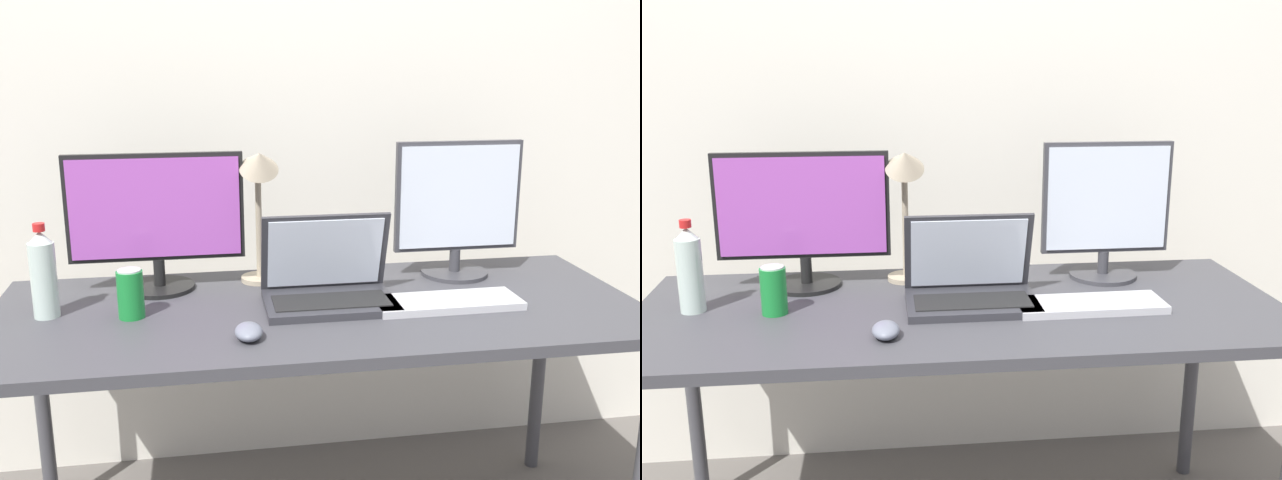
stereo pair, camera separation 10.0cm
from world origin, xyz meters
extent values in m
cube|color=silver|center=(0.00, 0.59, 1.30)|extent=(7.00, 0.08, 2.60)
cylinder|color=#424247|center=(-0.80, 0.29, 0.35)|extent=(0.04, 0.04, 0.71)
cylinder|color=#424247|center=(0.80, 0.29, 0.35)|extent=(0.04, 0.04, 0.71)
cube|color=#3D3D42|center=(0.00, 0.00, 0.72)|extent=(1.71, 0.71, 0.03)
cylinder|color=black|center=(-0.43, 0.21, 0.75)|extent=(0.19, 0.19, 0.01)
cylinder|color=black|center=(-0.43, 0.21, 0.79)|extent=(0.03, 0.03, 0.08)
cube|color=black|center=(-0.43, 0.21, 0.98)|extent=(0.48, 0.02, 0.30)
cube|color=#A54CB2|center=(-0.43, 0.20, 0.98)|extent=(0.46, 0.01, 0.28)
cylinder|color=#38383D|center=(0.45, 0.21, 0.75)|extent=(0.20, 0.20, 0.01)
cylinder|color=#38383D|center=(0.45, 0.21, 0.79)|extent=(0.03, 0.03, 0.07)
cube|color=#38383D|center=(0.45, 0.21, 0.98)|extent=(0.38, 0.02, 0.32)
cube|color=silver|center=(0.45, 0.19, 0.98)|extent=(0.35, 0.01, 0.30)
cube|color=#2D2D33|center=(0.02, -0.01, 0.75)|extent=(0.34, 0.23, 0.02)
cube|color=black|center=(0.02, -0.03, 0.76)|extent=(0.30, 0.13, 0.00)
cube|color=#2D2D33|center=(0.02, 0.07, 0.87)|extent=(0.34, 0.08, 0.22)
cube|color=silver|center=(0.02, 0.06, 0.87)|extent=(0.31, 0.07, 0.20)
cube|color=#B2B2B7|center=(0.33, -0.06, 0.75)|extent=(0.39, 0.15, 0.02)
ellipsoid|color=slate|center=(-0.20, -0.20, 0.76)|extent=(0.07, 0.10, 0.04)
cylinder|color=silver|center=(-0.70, 0.03, 0.84)|extent=(0.06, 0.06, 0.19)
cone|color=silver|center=(-0.70, 0.03, 0.95)|extent=(0.06, 0.06, 0.03)
cylinder|color=red|center=(-0.70, 0.03, 0.97)|extent=(0.03, 0.03, 0.02)
cylinder|color=#197F33|center=(-0.49, -0.01, 0.80)|extent=(0.07, 0.07, 0.12)
cylinder|color=silver|center=(-0.49, -0.01, 0.86)|extent=(0.06, 0.06, 0.00)
cylinder|color=tan|center=(-0.14, 0.24, 0.75)|extent=(0.11, 0.11, 0.01)
cylinder|color=tan|center=(-0.14, 0.24, 0.91)|extent=(0.02, 0.02, 0.32)
cone|color=tan|center=(-0.14, 0.18, 1.10)|extent=(0.11, 0.12, 0.11)
camera|label=1|loc=(-0.30, -1.76, 1.39)|focal=40.00mm
camera|label=2|loc=(-0.20, -1.78, 1.39)|focal=40.00mm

